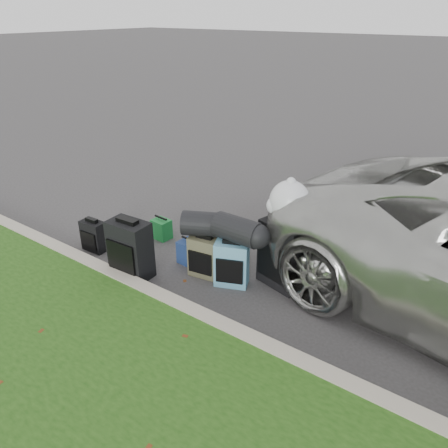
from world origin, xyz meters
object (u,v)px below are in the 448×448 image
Objects in this scene: suitcase_teal at (232,264)px; suitcase_large_black_right at (283,254)px; suitcase_small_black at (94,236)px; tote_green at (162,229)px; tote_navy at (190,253)px; suitcase_large_black_left at (130,249)px; suitcase_olive at (205,256)px.

suitcase_teal is 0.62m from suitcase_large_black_right.
suitcase_small_black is 0.76× the size of suitcase_teal.
tote_green is at bearing 142.96° from suitcase_teal.
suitcase_teal is 1.83× the size of tote_navy.
tote_green is at bearing -166.57° from suitcase_large_black_right.
suitcase_large_black_left reaches higher than tote_green.
tote_navy is (0.40, 0.65, -0.22)m from suitcase_large_black_left.
suitcase_large_black_right is 2.66× the size of tote_navy.
suitcase_small_black is 1.39× the size of tote_navy.
suitcase_large_black_right reaches higher than tote_navy.
suitcase_teal reaches higher than tote_navy.
suitcase_small_black is at bearing -119.17° from tote_green.
suitcase_large_black_left is 1.27m from suitcase_teal.
suitcase_large_black_left is at bearing -176.11° from suitcase_teal.
suitcase_olive is 1.20m from tote_green.
tote_navy is (-0.73, 0.08, -0.13)m from suitcase_teal.
suitcase_teal is at bearing -3.40° from tote_navy.
suitcase_large_black_left reaches higher than suitcase_olive.
suitcase_small_black is 0.82× the size of suitcase_olive.
suitcase_teal is 0.69× the size of suitcase_large_black_right.
tote_navy is at bearing 54.97° from suitcase_large_black_left.
suitcase_teal is at bearing -6.64° from suitcase_olive.
tote_navy is at bearing 17.91° from suitcase_small_black.
suitcase_small_black is 0.95m from tote_green.
suitcase_olive is at bearing 160.13° from suitcase_teal.
suitcase_small_black is at bearing 167.03° from suitcase_large_black_left.
suitcase_large_black_right reaches higher than suitcase_small_black.
tote_navy is at bearing -153.19° from suitcase_large_black_right.
tote_navy is at bearing 150.54° from suitcase_teal.
suitcase_large_black_right reaches higher than suitcase_large_black_left.
tote_navy is at bearing 153.11° from suitcase_olive.
tote_green is at bearing 53.92° from suitcase_small_black.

